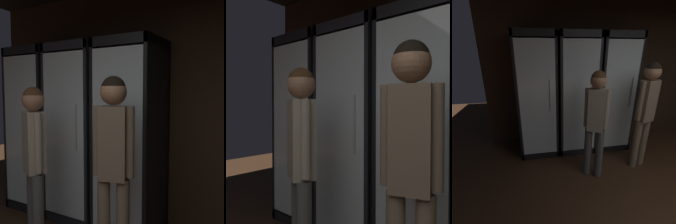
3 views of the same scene
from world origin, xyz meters
The scene contains 5 objects.
cooler_far_left centered at (-2.05, 2.70, 1.02)m, with size 0.65×0.68×2.09m.
cooler_left centered at (-1.36, 2.70, 1.03)m, with size 0.65×0.68×2.09m.
cooler_center centered at (-0.68, 2.70, 1.02)m, with size 0.65×0.68×2.09m.
shopper_near centered at (-1.28, 1.81, 0.96)m, with size 0.30×0.25×1.59m.
shopper_far centered at (-0.47, 1.91, 1.04)m, with size 0.34×0.22×1.67m.
Camera 2 is at (0.17, 0.54, 1.30)m, focal length 41.77 mm.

